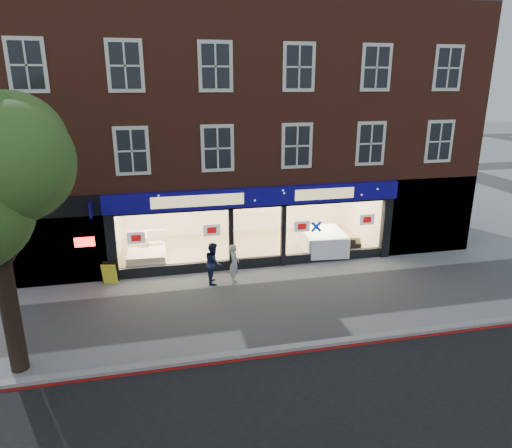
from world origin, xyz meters
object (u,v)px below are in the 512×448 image
object	(u,v)px
sofa	(335,242)
pedestrian_blue	(214,263)
a_board	(110,273)
display_bed	(147,255)
pedestrian_grey	(234,264)
mattress_stack	(323,241)

from	to	relation	value
sofa	pedestrian_blue	size ratio (longest dim) A/B	1.40
a_board	pedestrian_blue	world-z (taller)	pedestrian_blue
display_bed	pedestrian_grey	distance (m)	4.05
display_bed	mattress_stack	bearing A→B (deg)	-0.48
a_board	pedestrian_grey	bearing A→B (deg)	2.55
a_board	pedestrian_grey	distance (m)	4.57
display_bed	mattress_stack	world-z (taller)	display_bed
a_board	pedestrian_grey	world-z (taller)	pedestrian_grey
mattress_stack	a_board	world-z (taller)	mattress_stack
sofa	a_board	size ratio (longest dim) A/B	2.61
a_board	pedestrian_grey	size ratio (longest dim) A/B	0.55
mattress_stack	pedestrian_blue	xyz separation A→B (m)	(-4.99, -2.01, 0.24)
sofa	pedestrian_grey	size ratio (longest dim) A/B	1.44
mattress_stack	pedestrian_grey	xyz separation A→B (m)	(-4.26, -2.21, 0.22)
mattress_stack	pedestrian_grey	bearing A→B (deg)	-152.55
display_bed	sofa	bearing A→B (deg)	-0.01
sofa	pedestrian_blue	xyz separation A→B (m)	(-5.59, -2.05, 0.36)
display_bed	sofa	size ratio (longest dim) A/B	0.92
mattress_stack	a_board	xyz separation A→B (m)	(-8.72, -1.30, -0.12)
display_bed	a_board	world-z (taller)	display_bed
display_bed	pedestrian_grey	xyz separation A→B (m)	(3.14, -2.55, 0.34)
pedestrian_grey	pedestrian_blue	xyz separation A→B (m)	(-0.73, 0.20, 0.02)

